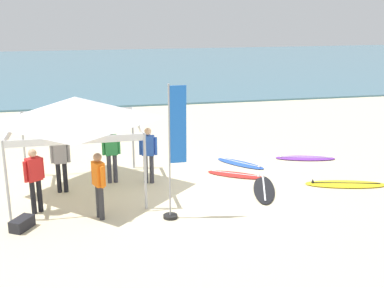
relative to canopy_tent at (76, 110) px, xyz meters
The scene contains 15 objects.
ground_plane 3.88m from the canopy_tent, 11.15° to the right, with size 80.00×80.00×0.00m, color beige.
sea 30.07m from the canopy_tent, 84.25° to the left, with size 80.00×36.00×0.10m, color teal.
canopy_tent is the anchor object (origin of this frame).
surfboard_black 5.81m from the canopy_tent, 12.12° to the right, with size 1.28×2.32×0.19m.
surfboard_red 5.32m from the canopy_tent, ahead, with size 1.81×1.39×0.19m.
surfboard_purple 8.12m from the canopy_tent, 10.34° to the left, with size 2.14×1.06×0.19m.
surfboard_yellow 8.16m from the canopy_tent, ahead, with size 2.48×1.21×0.19m.
surfboard_blue 5.90m from the canopy_tent, 13.82° to the left, with size 1.53×1.72×0.19m.
person_orange 2.53m from the canopy_tent, 76.21° to the right, with size 0.34×0.52×1.71m.
person_grey 1.49m from the canopy_tent, behind, with size 0.55×0.22×1.71m.
person_red 2.23m from the canopy_tent, 128.66° to the right, with size 0.48×0.38×1.71m.
person_green 1.75m from the canopy_tent, 26.21° to the left, with size 0.55×0.25×1.71m.
person_blue 2.46m from the canopy_tent, ahead, with size 0.53×0.31×1.71m.
banner_flag 3.45m from the canopy_tent, 45.89° to the right, with size 0.60×0.36×3.40m.
gear_bag_near_tent 3.48m from the canopy_tent, 120.51° to the right, with size 0.60×0.32×0.28m, color #232328.
Camera 1 is at (-2.57, -12.71, 5.09)m, focal length 44.55 mm.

